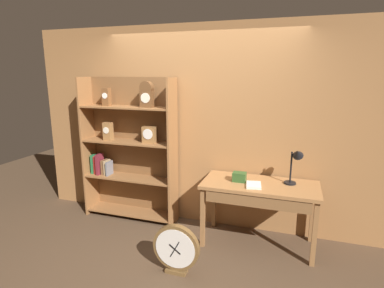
{
  "coord_description": "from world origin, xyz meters",
  "views": [
    {
      "loc": [
        1.16,
        -2.67,
        2.0
      ],
      "look_at": [
        -0.01,
        0.83,
        1.16
      ],
      "focal_mm": 29.27,
      "sensor_mm": 36.0,
      "label": 1
    }
  ],
  "objects_px": {
    "toolbox_small": "(239,177)",
    "open_repair_manual": "(254,185)",
    "round_clock_large": "(176,249)",
    "bookshelf": "(129,149)",
    "desk_lamp": "(296,161)",
    "workbench": "(259,192)"
  },
  "relations": [
    {
      "from": "toolbox_small",
      "to": "open_repair_manual",
      "type": "relative_size",
      "value": 0.69
    },
    {
      "from": "open_repair_manual",
      "to": "round_clock_large",
      "type": "bearing_deg",
      "value": -141.21
    },
    {
      "from": "bookshelf",
      "to": "open_repair_manual",
      "type": "relative_size",
      "value": 8.84
    },
    {
      "from": "desk_lamp",
      "to": "round_clock_large",
      "type": "xyz_separation_m",
      "value": [
        -1.08,
        -0.89,
        -0.78
      ]
    },
    {
      "from": "workbench",
      "to": "open_repair_manual",
      "type": "height_order",
      "value": "open_repair_manual"
    },
    {
      "from": "toolbox_small",
      "to": "open_repair_manual",
      "type": "distance_m",
      "value": 0.21
    },
    {
      "from": "bookshelf",
      "to": "toolbox_small",
      "type": "distance_m",
      "value": 1.58
    },
    {
      "from": "toolbox_small",
      "to": "workbench",
      "type": "bearing_deg",
      "value": -4.73
    },
    {
      "from": "open_repair_manual",
      "to": "round_clock_large",
      "type": "distance_m",
      "value": 1.1
    },
    {
      "from": "bookshelf",
      "to": "desk_lamp",
      "type": "xyz_separation_m",
      "value": [
        2.17,
        -0.14,
        0.07
      ]
    },
    {
      "from": "open_repair_manual",
      "to": "desk_lamp",
      "type": "bearing_deg",
      "value": 13.49
    },
    {
      "from": "bookshelf",
      "to": "toolbox_small",
      "type": "height_order",
      "value": "bookshelf"
    },
    {
      "from": "toolbox_small",
      "to": "open_repair_manual",
      "type": "bearing_deg",
      "value": -30.2
    },
    {
      "from": "bookshelf",
      "to": "desk_lamp",
      "type": "relative_size",
      "value": 4.31
    },
    {
      "from": "workbench",
      "to": "open_repair_manual",
      "type": "bearing_deg",
      "value": -124.33
    },
    {
      "from": "desk_lamp",
      "to": "toolbox_small",
      "type": "height_order",
      "value": "desk_lamp"
    },
    {
      "from": "bookshelf",
      "to": "toolbox_small",
      "type": "bearing_deg",
      "value": -7.49
    },
    {
      "from": "open_repair_manual",
      "to": "bookshelf",
      "type": "bearing_deg",
      "value": 161.04
    },
    {
      "from": "workbench",
      "to": "open_repair_manual",
      "type": "xyz_separation_m",
      "value": [
        -0.06,
        -0.09,
        0.1
      ]
    },
    {
      "from": "workbench",
      "to": "round_clock_large",
      "type": "xyz_separation_m",
      "value": [
        -0.72,
        -0.81,
        -0.4
      ]
    },
    {
      "from": "bookshelf",
      "to": "round_clock_large",
      "type": "xyz_separation_m",
      "value": [
        1.08,
        -1.03,
        -0.71
      ]
    },
    {
      "from": "desk_lamp",
      "to": "toolbox_small",
      "type": "distance_m",
      "value": 0.65
    }
  ]
}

